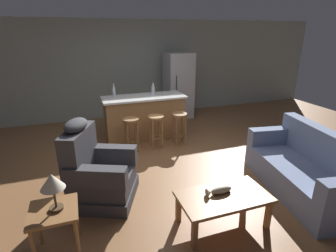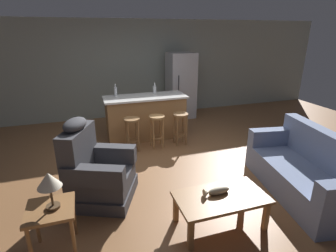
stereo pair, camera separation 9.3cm
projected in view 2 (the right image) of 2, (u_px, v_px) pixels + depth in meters
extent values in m
plane|color=brown|center=(164.00, 163.00, 4.82)|extent=(12.00, 12.00, 0.00)
cube|color=#939E93|center=(130.00, 69.00, 7.17)|extent=(12.00, 0.05, 2.60)
cube|color=olive|center=(221.00, 197.00, 3.15)|extent=(1.10, 0.60, 0.04)
cube|color=olive|center=(191.00, 234.00, 2.86)|extent=(0.06, 0.06, 0.38)
cube|color=olive|center=(266.00, 216.00, 3.15)|extent=(0.06, 0.06, 0.38)
cube|color=olive|center=(176.00, 208.00, 3.29)|extent=(0.06, 0.06, 0.38)
cube|color=olive|center=(243.00, 194.00, 3.58)|extent=(0.06, 0.06, 0.38)
cube|color=#4C3823|center=(219.00, 193.00, 3.18)|extent=(0.22, 0.07, 0.01)
ellipsoid|color=tan|center=(219.00, 191.00, 3.17)|extent=(0.28, 0.09, 0.09)
cone|color=tan|center=(206.00, 193.00, 3.12)|extent=(0.06, 0.10, 0.10)
cube|color=#707FA3|center=(299.00, 186.00, 3.91)|extent=(1.15, 2.01, 0.20)
cube|color=#707FA3|center=(301.00, 174.00, 3.83)|extent=(1.15, 2.01, 0.22)
cube|color=#707FA3|center=(326.00, 150.00, 3.75)|extent=(0.51, 1.91, 0.52)
cube|color=#707FA3|center=(273.00, 137.00, 4.54)|extent=(0.86, 0.34, 0.28)
cube|color=#3D3D42|center=(104.00, 192.00, 3.79)|extent=(1.10, 1.10, 0.18)
cube|color=#3D3D42|center=(102.00, 179.00, 3.71)|extent=(1.03, 1.01, 0.24)
cube|color=#3D3D42|center=(78.00, 151.00, 3.59)|extent=(0.52, 0.79, 0.64)
ellipsoid|color=#3D3D42|center=(75.00, 124.00, 3.46)|extent=(0.43, 0.53, 0.16)
cube|color=#3D3D42|center=(109.00, 153.00, 3.94)|extent=(0.80, 0.48, 0.26)
cube|color=#3D3D42|center=(94.00, 176.00, 3.32)|extent=(0.80, 0.48, 0.26)
cube|color=olive|center=(50.00, 209.00, 2.71)|extent=(0.48, 0.48, 0.04)
cylinder|color=olive|center=(31.00, 250.00, 2.57)|extent=(0.04, 0.04, 0.52)
cylinder|color=olive|center=(74.00, 240.00, 2.69)|extent=(0.04, 0.04, 0.52)
cylinder|color=olive|center=(36.00, 223.00, 2.93)|extent=(0.04, 0.04, 0.52)
cylinder|color=olive|center=(74.00, 216.00, 3.04)|extent=(0.04, 0.04, 0.52)
cylinder|color=#4C3823|center=(53.00, 206.00, 2.71)|extent=(0.14, 0.14, 0.03)
cylinder|color=#4C3823|center=(51.00, 196.00, 2.66)|extent=(0.02, 0.02, 0.22)
cone|color=beige|center=(49.00, 180.00, 2.60)|extent=(0.24, 0.24, 0.16)
cube|color=#9E7042|center=(146.00, 118.00, 5.87)|extent=(1.71, 0.63, 0.91)
cube|color=silver|center=(145.00, 97.00, 5.71)|extent=(1.80, 0.70, 0.04)
cylinder|color=olive|center=(132.00, 119.00, 5.12)|extent=(0.32, 0.32, 0.04)
torus|color=olive|center=(133.00, 140.00, 5.27)|extent=(0.23, 0.23, 0.02)
cylinder|color=olive|center=(128.00, 138.00, 5.11)|extent=(0.04, 0.04, 0.64)
cylinder|color=olive|center=(138.00, 137.00, 5.17)|extent=(0.04, 0.04, 0.64)
cylinder|color=olive|center=(127.00, 134.00, 5.29)|extent=(0.04, 0.04, 0.64)
cylinder|color=olive|center=(136.00, 133.00, 5.35)|extent=(0.04, 0.04, 0.64)
cylinder|color=#A87A47|center=(157.00, 117.00, 5.27)|extent=(0.32, 0.32, 0.04)
torus|color=#A87A47|center=(157.00, 137.00, 5.42)|extent=(0.23, 0.23, 0.02)
cylinder|color=#A87A47|center=(154.00, 135.00, 5.26)|extent=(0.04, 0.04, 0.64)
cylinder|color=#A87A47|center=(163.00, 134.00, 5.32)|extent=(0.04, 0.04, 0.64)
cylinder|color=#A87A47|center=(151.00, 132.00, 5.44)|extent=(0.04, 0.04, 0.64)
cylinder|color=#A87A47|center=(160.00, 130.00, 5.50)|extent=(0.04, 0.04, 0.64)
cylinder|color=olive|center=(181.00, 115.00, 5.42)|extent=(0.32, 0.32, 0.04)
torus|color=olive|center=(180.00, 134.00, 5.57)|extent=(0.23, 0.23, 0.02)
cylinder|color=olive|center=(178.00, 132.00, 5.41)|extent=(0.04, 0.04, 0.64)
cylinder|color=olive|center=(186.00, 131.00, 5.47)|extent=(0.04, 0.04, 0.64)
cylinder|color=olive|center=(174.00, 129.00, 5.59)|extent=(0.04, 0.04, 0.64)
cylinder|color=olive|center=(183.00, 128.00, 5.65)|extent=(0.04, 0.04, 0.64)
cube|color=#B7B7BC|center=(181.00, 86.00, 7.18)|extent=(0.70, 0.66, 1.76)
cylinder|color=#333338|center=(179.00, 85.00, 6.78)|extent=(0.02, 0.02, 0.50)
cylinder|color=silver|center=(155.00, 90.00, 5.91)|extent=(0.08, 0.08, 0.17)
cylinder|color=silver|center=(155.00, 84.00, 5.87)|extent=(0.03, 0.03, 0.07)
cylinder|color=silver|center=(116.00, 92.00, 5.70)|extent=(0.07, 0.07, 0.19)
cylinder|color=silver|center=(115.00, 86.00, 5.65)|extent=(0.03, 0.03, 0.08)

